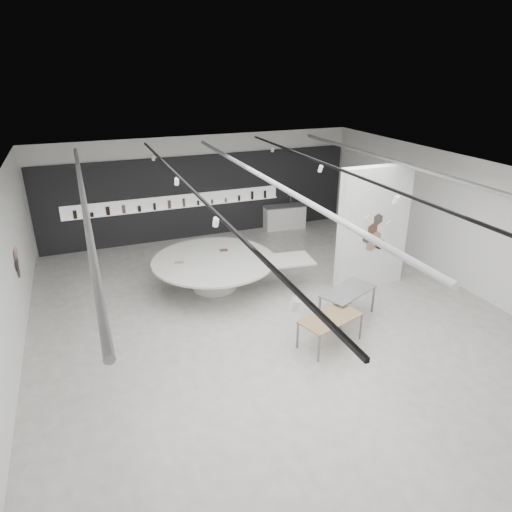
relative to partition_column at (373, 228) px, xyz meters
name	(u,v)px	position (x,y,z in m)	size (l,w,h in m)	color
room	(273,248)	(-3.59, -1.00, 0.27)	(12.02, 14.02, 3.82)	beige
back_wall_display	(200,197)	(-3.58, 5.94, -0.26)	(11.80, 0.27, 3.10)	black
partition_column	(373,228)	(0.00, 0.00, 0.00)	(2.20, 0.38, 3.60)	white
display_island	(217,269)	(-4.32, 1.43, -1.20)	(4.83, 4.07, 0.93)	white
sample_table_wood	(331,319)	(-2.71, -2.39, -1.14)	(1.69, 1.19, 0.72)	olive
sample_table_stone	(348,293)	(-1.68, -1.48, -1.08)	(1.72, 1.31, 0.79)	slate
kitchen_counter	(284,217)	(-0.23, 5.52, -1.33)	(1.71, 0.79, 1.31)	white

